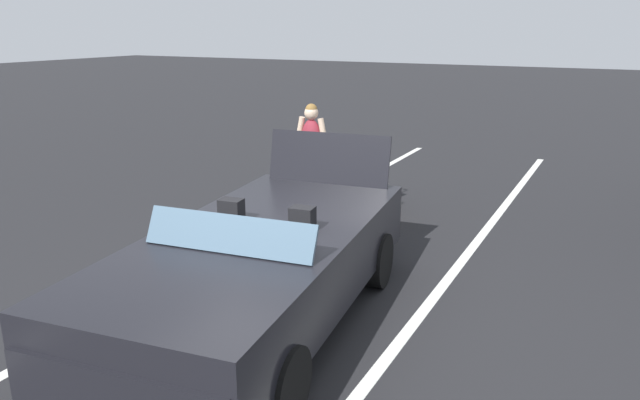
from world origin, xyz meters
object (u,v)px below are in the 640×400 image
at_px(suitcase_large_black, 369,182).
at_px(traveler_person, 311,152).
at_px(suitcase_small_carryon, 374,199).
at_px(convertible_car, 248,275).
at_px(suitcase_medium_bright, 330,202).

height_order(suitcase_large_black, traveler_person, traveler_person).
xyz_separation_m(suitcase_small_carryon, traveler_person, (0.20, -0.95, 0.68)).
relative_size(convertible_car, suitcase_large_black, 4.13).
bearing_deg(convertible_car, traveler_person, -167.14).
bearing_deg(suitcase_small_carryon, traveler_person, 41.93).
bearing_deg(suitcase_small_carryon, convertible_car, 125.39).
height_order(convertible_car, suitcase_medium_bright, convertible_car).
height_order(suitcase_medium_bright, traveler_person, traveler_person).
distance_m(suitcase_large_black, suitcase_small_carryon, 0.60).
height_order(convertible_car, suitcase_large_black, convertible_car).
bearing_deg(traveler_person, suitcase_medium_bright, 51.12).
bearing_deg(suitcase_medium_bright, suitcase_small_carryon, 47.25).
xyz_separation_m(convertible_car, suitcase_small_carryon, (-3.90, -0.39, -0.34)).
distance_m(suitcase_medium_bright, suitcase_small_carryon, 0.76).
bearing_deg(convertible_car, suitcase_medium_bright, -173.09).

